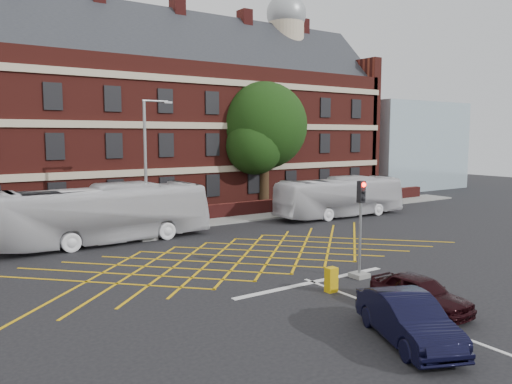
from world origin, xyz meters
TOP-DOWN VIEW (x-y plane):
  - ground at (0.00, 0.00)m, footprint 120.00×120.00m
  - victorian_building at (0.25, 22.00)m, footprint 51.00×12.17m
  - boundary_wall at (0.00, 13.00)m, footprint 56.00×0.50m
  - far_pavement at (0.00, 12.00)m, footprint 60.00×3.00m
  - glass_block at (34.00, 21.00)m, footprint 14.00×10.00m
  - box_junction_hatching at (0.00, 2.00)m, footprint 8.22×8.22m
  - stop_line at (0.00, -3.50)m, footprint 8.00×0.30m
  - centre_line at (0.00, -10.00)m, footprint 0.15×14.00m
  - bus_left at (-4.80, 9.29)m, footprint 12.32×3.20m
  - bus_right at (13.06, 8.59)m, footprint 11.07×3.12m
  - car_navy at (-1.68, -9.81)m, footprint 3.16×4.70m
  - car_maroon at (0.87, -8.29)m, footprint 1.58×3.85m
  - deciduous_tree at (10.94, 15.87)m, footprint 7.64×7.42m
  - traffic_light_near at (2.17, -4.07)m, footprint 0.70×0.70m
  - street_lamp at (-2.45, 8.78)m, footprint 2.25×1.00m
  - utility_cabinet at (-0.25, -4.90)m, footprint 0.44×0.36m

SIDE VIEW (x-z plane):
  - ground at x=0.00m, z-range 0.00..0.00m
  - box_junction_hatching at x=0.00m, z-range 0.00..0.02m
  - stop_line at x=0.00m, z-range 0.00..0.02m
  - centre_line at x=0.00m, z-range 0.00..0.02m
  - far_pavement at x=0.00m, z-range 0.00..0.12m
  - utility_cabinet at x=-0.25m, z-range 0.00..0.99m
  - boundary_wall at x=0.00m, z-range 0.00..1.10m
  - car_maroon at x=0.87m, z-range 0.00..1.31m
  - car_navy at x=-1.68m, z-range 0.00..1.46m
  - bus_right at x=13.06m, z-range 0.00..3.05m
  - bus_left at x=-4.80m, z-range 0.00..3.41m
  - traffic_light_near at x=2.17m, z-range -0.37..3.90m
  - street_lamp at x=-2.45m, z-range -1.35..6.96m
  - glass_block at x=34.00m, z-range 0.00..10.00m
  - deciduous_tree at x=10.94m, z-range 1.16..11.94m
  - victorian_building at x=0.25m, z-range -2.36..18.04m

